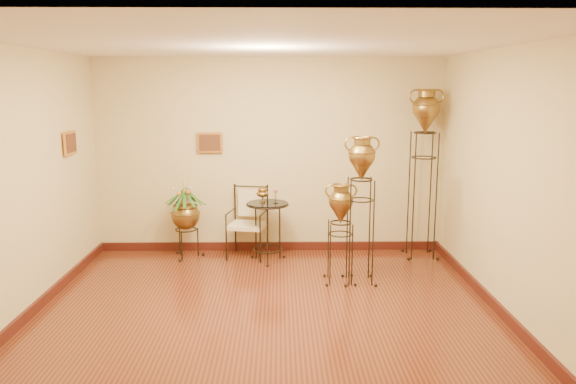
{
  "coord_description": "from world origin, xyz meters",
  "views": [
    {
      "loc": [
        0.15,
        -5.55,
        2.4
      ],
      "look_at": [
        0.25,
        1.3,
        1.1
      ],
      "focal_mm": 35.0,
      "sensor_mm": 36.0,
      "label": 1
    }
  ],
  "objects_px": {
    "side_table": "(268,231)",
    "planter_urn": "(185,212)",
    "armchair": "(247,223)",
    "amphora_mid": "(361,209)",
    "amphora_tall": "(423,172)"
  },
  "relations": [
    {
      "from": "amphora_tall",
      "to": "armchair",
      "type": "bearing_deg",
      "value": -180.0
    },
    {
      "from": "side_table",
      "to": "planter_urn",
      "type": "bearing_deg",
      "value": 170.62
    },
    {
      "from": "side_table",
      "to": "amphora_mid",
      "type": "bearing_deg",
      "value": -37.05
    },
    {
      "from": "amphora_tall",
      "to": "armchair",
      "type": "height_order",
      "value": "amphora_tall"
    },
    {
      "from": "amphora_mid",
      "to": "planter_urn",
      "type": "relative_size",
      "value": 1.56
    },
    {
      "from": "amphora_tall",
      "to": "amphora_mid",
      "type": "bearing_deg",
      "value": -133.92
    },
    {
      "from": "amphora_mid",
      "to": "armchair",
      "type": "height_order",
      "value": "amphora_mid"
    },
    {
      "from": "armchair",
      "to": "side_table",
      "type": "bearing_deg",
      "value": -21.19
    },
    {
      "from": "amphora_tall",
      "to": "side_table",
      "type": "xyz_separation_m",
      "value": [
        -2.17,
        -0.19,
        -0.79
      ]
    },
    {
      "from": "planter_urn",
      "to": "side_table",
      "type": "xyz_separation_m",
      "value": [
        1.16,
        -0.19,
        -0.22
      ]
    },
    {
      "from": "planter_urn",
      "to": "armchair",
      "type": "xyz_separation_m",
      "value": [
        0.86,
        -0.0,
        -0.16
      ]
    },
    {
      "from": "amphora_tall",
      "to": "side_table",
      "type": "relative_size",
      "value": 2.29
    },
    {
      "from": "amphora_tall",
      "to": "amphora_mid",
      "type": "relative_size",
      "value": 1.3
    },
    {
      "from": "planter_urn",
      "to": "armchair",
      "type": "height_order",
      "value": "planter_urn"
    },
    {
      "from": "planter_urn",
      "to": "amphora_mid",
      "type": "bearing_deg",
      "value": -24.68
    }
  ]
}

